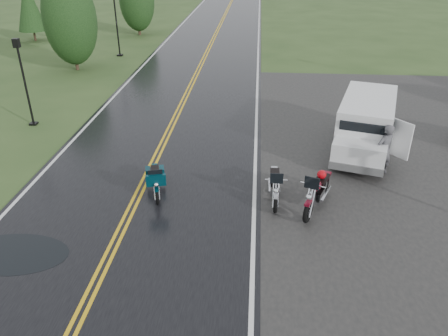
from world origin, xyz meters
name	(u,v)px	position (x,y,z in m)	size (l,w,h in m)	color
ground	(124,226)	(0.00, 0.00, 0.00)	(120.00, 120.00, 0.00)	#2D471E
road	(180,109)	(0.00, 10.00, 0.02)	(8.00, 100.00, 0.04)	black
parking_pad	(447,162)	(11.00, 5.00, 0.01)	(14.00, 24.00, 0.03)	black
motorcycle_red	(309,203)	(5.37, 0.58, 0.71)	(0.87, 2.39, 1.41)	maroon
motorcycle_teal	(157,189)	(0.76, 1.23, 0.58)	(0.71, 1.95, 1.15)	#042C36
motorcycle_silver	(276,196)	(4.43, 1.03, 0.63)	(0.77, 2.13, 1.26)	#94959B
van_white	(338,139)	(6.73, 4.43, 1.05)	(2.01, 5.35, 2.10)	silver
person_at_van	(384,151)	(8.26, 3.85, 0.93)	(0.68, 0.45, 1.87)	#4A494E
lamp_post_near_left	(25,83)	(-6.28, 7.50, 1.93)	(0.33, 0.33, 3.87)	black
lamp_post_far_left	(117,23)	(-6.15, 20.76, 2.28)	(0.39, 0.39, 4.55)	black
tree_left_mid	(71,29)	(-7.81, 16.84, 2.54)	(3.26, 3.26, 5.09)	#1E3D19
tree_left_far	(137,7)	(-6.67, 28.63, 2.29)	(2.97, 2.97, 4.57)	#1E3D19
pine_left_far	(30,11)	(-14.67, 25.43, 2.36)	(2.26, 2.26, 4.71)	#1E3D19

